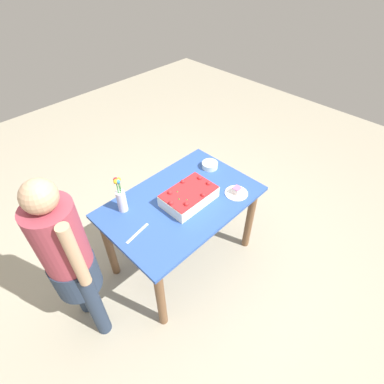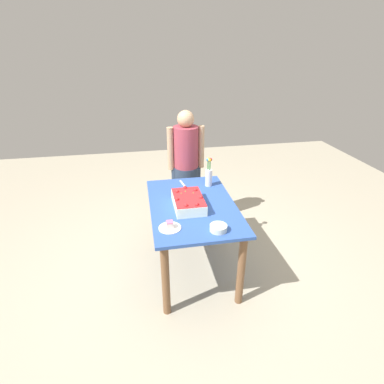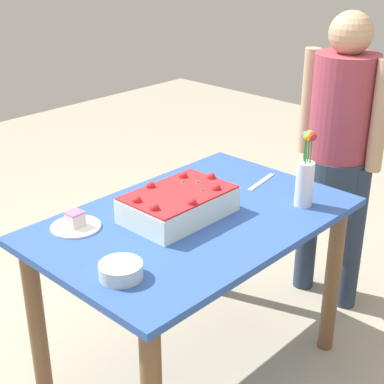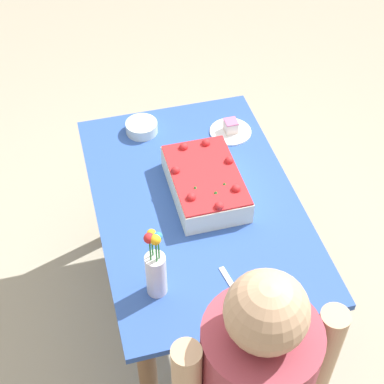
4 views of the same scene
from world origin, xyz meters
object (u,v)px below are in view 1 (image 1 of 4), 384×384
object	(u,v)px
sheet_cake	(189,196)
serving_plate_with_slice	(236,192)
cake_knife	(138,233)
flower_vase	(121,198)
fruit_bowl	(210,165)
person_standing	(68,257)

from	to	relation	value
sheet_cake	serving_plate_with_slice	world-z (taller)	sheet_cake
cake_knife	flower_vase	world-z (taller)	flower_vase
serving_plate_with_slice	fruit_bowl	xyz separation A→B (m)	(-0.11, -0.39, 0.01)
fruit_bowl	cake_knife	bearing A→B (deg)	8.82
flower_vase	cake_knife	bearing A→B (deg)	75.02
cake_knife	fruit_bowl	world-z (taller)	fruit_bowl
sheet_cake	flower_vase	world-z (taller)	flower_vase
flower_vase	person_standing	world-z (taller)	person_standing
cake_knife	person_standing	distance (m)	0.49
fruit_bowl	person_standing	xyz separation A→B (m)	(1.42, 0.04, 0.05)
fruit_bowl	person_standing	bearing A→B (deg)	1.54
cake_knife	flower_vase	bearing A→B (deg)	-114.70
person_standing	serving_plate_with_slice	bearing A→B (deg)	-15.24
sheet_cake	cake_knife	distance (m)	0.50
serving_plate_with_slice	cake_knife	bearing A→B (deg)	-16.42
flower_vase	fruit_bowl	xyz separation A→B (m)	(-0.88, 0.12, -0.10)
serving_plate_with_slice	flower_vase	xyz separation A→B (m)	(0.77, -0.52, 0.11)
cake_knife	fruit_bowl	bearing A→B (deg)	179.10
sheet_cake	flower_vase	size ratio (longest dim) A/B	1.33
sheet_cake	cake_knife	world-z (taller)	sheet_cake
fruit_bowl	sheet_cake	bearing A→B (deg)	21.52
flower_vase	person_standing	xyz separation A→B (m)	(0.54, 0.16, -0.05)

